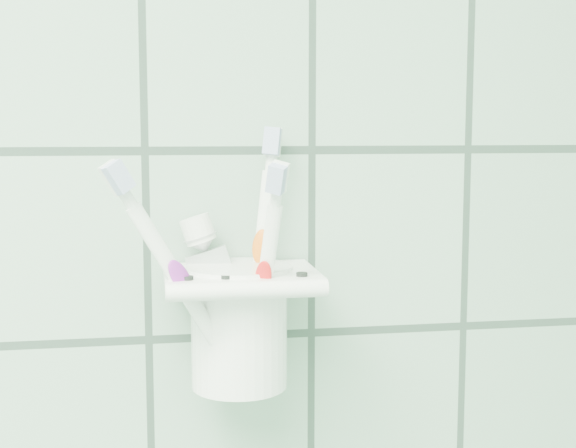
# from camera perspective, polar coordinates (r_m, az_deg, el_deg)

# --- Properties ---
(holder_bracket) EXTENTS (0.12, 0.10, 0.04)m
(holder_bracket) POSITION_cam_1_polar(r_m,az_deg,el_deg) (0.65, -3.39, -4.04)
(holder_bracket) COLOR white
(holder_bracket) RESTS_ON wall_back
(cup) EXTENTS (0.09, 0.09, 0.10)m
(cup) POSITION_cam_1_polar(r_m,az_deg,el_deg) (0.66, -3.50, -6.93)
(cup) COLOR white
(cup) RESTS_ON holder_bracket
(toothbrush_pink) EXTENTS (0.10, 0.04, 0.20)m
(toothbrush_pink) POSITION_cam_1_polar(r_m,az_deg,el_deg) (0.63, -3.36, -2.25)
(toothbrush_pink) COLOR white
(toothbrush_pink) RESTS_ON cup
(toothbrush_blue) EXTENTS (0.04, 0.04, 0.21)m
(toothbrush_blue) POSITION_cam_1_polar(r_m,az_deg,el_deg) (0.66, -2.82, -1.84)
(toothbrush_blue) COLOR white
(toothbrush_blue) RESTS_ON cup
(toothbrush_orange) EXTENTS (0.03, 0.07, 0.19)m
(toothbrush_orange) POSITION_cam_1_polar(r_m,az_deg,el_deg) (0.65, -2.62, -2.76)
(toothbrush_orange) COLOR white
(toothbrush_orange) RESTS_ON cup
(toothpaste_tube) EXTENTS (0.07, 0.03, 0.15)m
(toothpaste_tube) POSITION_cam_1_polar(r_m,az_deg,el_deg) (0.67, -3.13, -3.89)
(toothpaste_tube) COLOR silver
(toothpaste_tube) RESTS_ON cup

